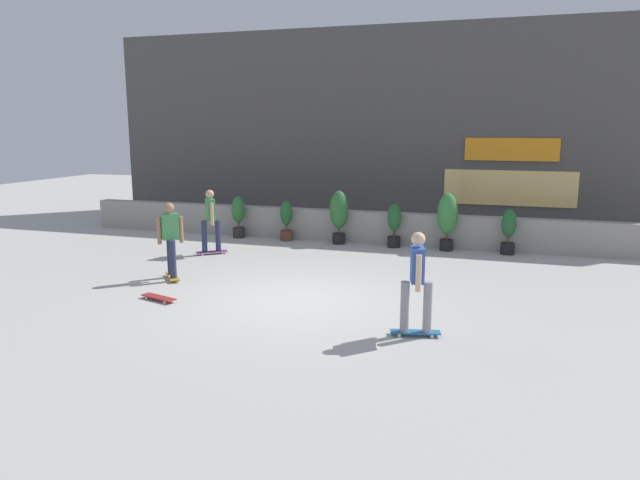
{
  "coord_description": "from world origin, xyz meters",
  "views": [
    {
      "loc": [
        3.8,
        -10.37,
        3.32
      ],
      "look_at": [
        0.0,
        1.5,
        0.9
      ],
      "focal_mm": 33.14,
      "sensor_mm": 36.0,
      "label": 1
    }
  ],
  "objects_px": {
    "potted_plant_3": "(394,224)",
    "skater_by_wall_right": "(417,279)",
    "potted_plant_5": "(509,230)",
    "skater_far_left": "(171,237)",
    "skater_foreground": "(211,219)",
    "potted_plant_4": "(447,217)",
    "skateboard_near_camera": "(159,297)",
    "potted_plant_1": "(286,220)",
    "potted_plant_2": "(339,213)",
    "potted_plant_0": "(238,215)"
  },
  "relations": [
    {
      "from": "potted_plant_3",
      "to": "skater_by_wall_right",
      "type": "height_order",
      "value": "skater_by_wall_right"
    },
    {
      "from": "potted_plant_5",
      "to": "skater_by_wall_right",
      "type": "relative_size",
      "value": 0.71
    },
    {
      "from": "skater_far_left",
      "to": "skater_foreground",
      "type": "xyz_separation_m",
      "value": [
        -0.41,
        2.58,
        0.0
      ]
    },
    {
      "from": "potted_plant_4",
      "to": "skater_foreground",
      "type": "xyz_separation_m",
      "value": [
        -5.82,
        -2.36,
        0.03
      ]
    },
    {
      "from": "potted_plant_5",
      "to": "skateboard_near_camera",
      "type": "distance_m",
      "value": 9.08
    },
    {
      "from": "skater_far_left",
      "to": "skateboard_near_camera",
      "type": "bearing_deg",
      "value": -67.68
    },
    {
      "from": "potted_plant_1",
      "to": "skater_foreground",
      "type": "bearing_deg",
      "value": -116.92
    },
    {
      "from": "potted_plant_2",
      "to": "skater_far_left",
      "type": "relative_size",
      "value": 0.9
    },
    {
      "from": "skater_foreground",
      "to": "skateboard_near_camera",
      "type": "xyz_separation_m",
      "value": [
        1.02,
        -4.07,
        -0.88
      ]
    },
    {
      "from": "skateboard_near_camera",
      "to": "skater_foreground",
      "type": "bearing_deg",
      "value": 104.05
    },
    {
      "from": "potted_plant_1",
      "to": "potted_plant_5",
      "type": "height_order",
      "value": "potted_plant_5"
    },
    {
      "from": "skater_far_left",
      "to": "skateboard_near_camera",
      "type": "height_order",
      "value": "skater_far_left"
    },
    {
      "from": "potted_plant_1",
      "to": "skateboard_near_camera",
      "type": "height_order",
      "value": "potted_plant_1"
    },
    {
      "from": "potted_plant_0",
      "to": "potted_plant_4",
      "type": "xyz_separation_m",
      "value": [
        6.16,
        -0.0,
        0.23
      ]
    },
    {
      "from": "potted_plant_2",
      "to": "skater_far_left",
      "type": "height_order",
      "value": "skater_far_left"
    },
    {
      "from": "potted_plant_1",
      "to": "skater_by_wall_right",
      "type": "relative_size",
      "value": 0.69
    },
    {
      "from": "skater_far_left",
      "to": "skater_foreground",
      "type": "height_order",
      "value": "same"
    },
    {
      "from": "potted_plant_5",
      "to": "skater_by_wall_right",
      "type": "xyz_separation_m",
      "value": [
        -1.36,
        -6.87,
        0.3
      ]
    },
    {
      "from": "potted_plant_1",
      "to": "potted_plant_3",
      "type": "bearing_deg",
      "value": 0.0
    },
    {
      "from": "potted_plant_3",
      "to": "skater_by_wall_right",
      "type": "distance_m",
      "value": 7.07
    },
    {
      "from": "potted_plant_3",
      "to": "potted_plant_4",
      "type": "relative_size",
      "value": 0.78
    },
    {
      "from": "potted_plant_1",
      "to": "skater_far_left",
      "type": "xyz_separation_m",
      "value": [
        -0.79,
        -4.94,
        0.33
      ]
    },
    {
      "from": "potted_plant_2",
      "to": "skateboard_near_camera",
      "type": "xyz_separation_m",
      "value": [
        -1.78,
        -6.43,
        -0.82
      ]
    },
    {
      "from": "potted_plant_2",
      "to": "potted_plant_5",
      "type": "distance_m",
      "value": 4.61
    },
    {
      "from": "potted_plant_5",
      "to": "skateboard_near_camera",
      "type": "height_order",
      "value": "potted_plant_5"
    },
    {
      "from": "skater_by_wall_right",
      "to": "skateboard_near_camera",
      "type": "height_order",
      "value": "skater_by_wall_right"
    },
    {
      "from": "skater_by_wall_right",
      "to": "potted_plant_1",
      "type": "bearing_deg",
      "value": 125.19
    },
    {
      "from": "potted_plant_1",
      "to": "potted_plant_5",
      "type": "distance_m",
      "value": 6.2
    },
    {
      "from": "potted_plant_5",
      "to": "skateboard_near_camera",
      "type": "xyz_separation_m",
      "value": [
        -6.38,
        -6.43,
        -0.58
      ]
    },
    {
      "from": "potted_plant_5",
      "to": "skater_far_left",
      "type": "bearing_deg",
      "value": -144.79
    },
    {
      "from": "potted_plant_5",
      "to": "skater_foreground",
      "type": "distance_m",
      "value": 7.77
    },
    {
      "from": "potted_plant_4",
      "to": "skater_by_wall_right",
      "type": "relative_size",
      "value": 0.92
    },
    {
      "from": "skater_far_left",
      "to": "skater_by_wall_right",
      "type": "bearing_deg",
      "value": -18.94
    },
    {
      "from": "skater_foreground",
      "to": "potted_plant_4",
      "type": "bearing_deg",
      "value": 22.06
    },
    {
      "from": "skateboard_near_camera",
      "to": "potted_plant_3",
      "type": "bearing_deg",
      "value": 62.34
    },
    {
      "from": "skater_far_left",
      "to": "skateboard_near_camera",
      "type": "relative_size",
      "value": 2.06
    },
    {
      "from": "potted_plant_3",
      "to": "potted_plant_4",
      "type": "xyz_separation_m",
      "value": [
        1.43,
        -0.0,
        0.26
      ]
    },
    {
      "from": "potted_plant_1",
      "to": "potted_plant_0",
      "type": "bearing_deg",
      "value": 180.0
    },
    {
      "from": "skater_foreground",
      "to": "skateboard_near_camera",
      "type": "height_order",
      "value": "skater_foreground"
    },
    {
      "from": "potted_plant_5",
      "to": "skater_far_left",
      "type": "xyz_separation_m",
      "value": [
        -6.99,
        -4.94,
        0.3
      ]
    },
    {
      "from": "potted_plant_3",
      "to": "potted_plant_5",
      "type": "height_order",
      "value": "potted_plant_3"
    },
    {
      "from": "potted_plant_0",
      "to": "potted_plant_3",
      "type": "distance_m",
      "value": 4.73
    },
    {
      "from": "potted_plant_3",
      "to": "potted_plant_4",
      "type": "bearing_deg",
      "value": -0.0
    },
    {
      "from": "potted_plant_2",
      "to": "skater_by_wall_right",
      "type": "distance_m",
      "value": 7.6
    },
    {
      "from": "potted_plant_1",
      "to": "potted_plant_5",
      "type": "relative_size",
      "value": 0.98
    },
    {
      "from": "skater_by_wall_right",
      "to": "skater_foreground",
      "type": "distance_m",
      "value": 7.54
    },
    {
      "from": "potted_plant_4",
      "to": "potted_plant_5",
      "type": "distance_m",
      "value": 1.6
    },
    {
      "from": "skater_foreground",
      "to": "potted_plant_0",
      "type": "bearing_deg",
      "value": 98.28
    },
    {
      "from": "potted_plant_0",
      "to": "skater_far_left",
      "type": "xyz_separation_m",
      "value": [
        0.75,
        -4.94,
        0.26
      ]
    },
    {
      "from": "potted_plant_1",
      "to": "potted_plant_4",
      "type": "xyz_separation_m",
      "value": [
        4.62,
        -0.0,
        0.3
      ]
    }
  ]
}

